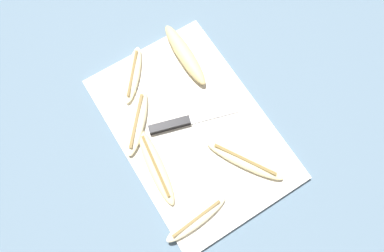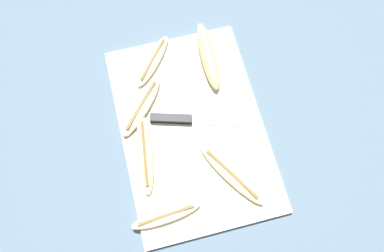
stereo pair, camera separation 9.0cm
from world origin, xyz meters
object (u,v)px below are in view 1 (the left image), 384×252
object	(u,v)px
banana_soft_right	(245,160)
banana_spotted_left	(185,55)
banana_pale_long	(137,122)
banana_bright_far	(196,219)
banana_mellow_near	(156,166)
knife	(178,123)
banana_cream_curved	(133,75)

from	to	relation	value
banana_soft_right	banana_spotted_left	xyz separation A→B (m)	(-0.31, 0.03, 0.01)
banana_pale_long	banana_spotted_left	distance (m)	0.21
banana_bright_far	banana_mellow_near	world-z (taller)	banana_bright_far
banana_soft_right	banana_pale_long	bearing A→B (deg)	-142.41
knife	banana_mellow_near	size ratio (longest dim) A/B	1.12
banana_bright_far	banana_cream_curved	xyz separation A→B (m)	(-0.39, 0.05, -0.00)
banana_mellow_near	banana_spotted_left	distance (m)	0.30
banana_pale_long	knife	bearing A→B (deg)	56.75
knife	banana_mellow_near	world-z (taller)	same
banana_mellow_near	banana_bright_far	bearing A→B (deg)	6.16
banana_pale_long	banana_spotted_left	size ratio (longest dim) A/B	0.80
banana_soft_right	banana_cream_curved	size ratio (longest dim) A/B	1.28
banana_cream_curved	banana_pale_long	size ratio (longest dim) A/B	0.93
knife	banana_soft_right	bearing A→B (deg)	43.91
banana_spotted_left	banana_soft_right	bearing A→B (deg)	-4.94
banana_bright_far	banana_spotted_left	world-z (taller)	banana_spotted_left
banana_bright_far	banana_pale_long	xyz separation A→B (m)	(-0.27, 0.00, 0.00)
banana_soft_right	banana_pale_long	xyz separation A→B (m)	(-0.22, -0.17, 0.00)
knife	banana_pale_long	distance (m)	0.10
banana_spotted_left	banana_pale_long	bearing A→B (deg)	-64.51
banana_bright_far	banana_mellow_near	bearing A→B (deg)	-173.84
banana_bright_far	banana_pale_long	bearing A→B (deg)	179.98
banana_pale_long	banana_soft_right	bearing A→B (deg)	37.59
banana_soft_right	banana_mellow_near	bearing A→B (deg)	-118.23
knife	banana_soft_right	world-z (taller)	banana_soft_right
banana_soft_right	banana_cream_curved	world-z (taller)	banana_soft_right
banana_pale_long	banana_cream_curved	bearing A→B (deg)	155.11
banana_pale_long	banana_spotted_left	world-z (taller)	banana_spotted_left
banana_bright_far	banana_spotted_left	bearing A→B (deg)	151.84
banana_soft_right	banana_mellow_near	world-z (taller)	banana_soft_right
banana_pale_long	banana_spotted_left	bearing A→B (deg)	115.49
banana_bright_far	banana_soft_right	world-z (taller)	same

